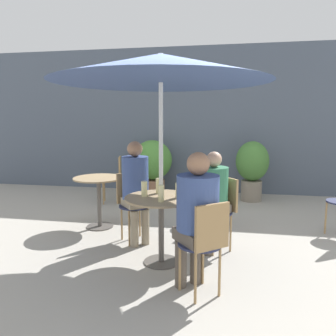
{
  "coord_description": "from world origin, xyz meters",
  "views": [
    {
      "loc": [
        0.46,
        -3.3,
        1.53
      ],
      "look_at": [
        -0.22,
        0.37,
        0.97
      ],
      "focal_mm": 35.0,
      "sensor_mm": 36.0,
      "label": 1
    }
  ],
  "objects_px": {
    "bistro_chair_5": "(210,189)",
    "umbrella": "(161,68)",
    "bistro_chair_1": "(222,206)",
    "beer_glass_2": "(159,186)",
    "potted_plant_0": "(152,164)",
    "beer_glass_0": "(161,193)",
    "bistro_chair_2": "(132,199)",
    "potted_plant_1": "(252,166)",
    "bistro_chair_0": "(206,239)",
    "beer_glass_1": "(179,191)",
    "cafe_table_far": "(99,190)",
    "cafe_table_near": "(161,211)",
    "beer_glass_3": "(144,189)",
    "seated_person_2": "(136,183)",
    "seated_person_1": "(212,192)",
    "seated_person_0": "(197,211)",
    "bistro_chair_3": "(115,175)"
  },
  "relations": [
    {
      "from": "bistro_chair_0",
      "to": "bistro_chair_3",
      "type": "bearing_deg",
      "value": -97.49
    },
    {
      "from": "bistro_chair_3",
      "to": "seated_person_1",
      "type": "relative_size",
      "value": 0.73
    },
    {
      "from": "bistro_chair_3",
      "to": "beer_glass_3",
      "type": "relative_size",
      "value": 5.3
    },
    {
      "from": "bistro_chair_0",
      "to": "umbrella",
      "type": "bearing_deg",
      "value": -90.0
    },
    {
      "from": "cafe_table_near",
      "to": "beer_glass_3",
      "type": "distance_m",
      "value": 0.3
    },
    {
      "from": "bistro_chair_1",
      "to": "umbrella",
      "type": "height_order",
      "value": "umbrella"
    },
    {
      "from": "beer_glass_1",
      "to": "beer_glass_3",
      "type": "bearing_deg",
      "value": 178.46
    },
    {
      "from": "potted_plant_0",
      "to": "beer_glass_2",
      "type": "bearing_deg",
      "value": -75.63
    },
    {
      "from": "bistro_chair_1",
      "to": "beer_glass_2",
      "type": "height_order",
      "value": "beer_glass_2"
    },
    {
      "from": "potted_plant_0",
      "to": "potted_plant_1",
      "type": "xyz_separation_m",
      "value": [
        1.95,
        -0.11,
        0.02
      ]
    },
    {
      "from": "bistro_chair_2",
      "to": "beer_glass_1",
      "type": "xyz_separation_m",
      "value": [
        0.69,
        -0.62,
        0.27
      ]
    },
    {
      "from": "bistro_chair_3",
      "to": "potted_plant_0",
      "type": "distance_m",
      "value": 0.91
    },
    {
      "from": "bistro_chair_1",
      "to": "beer_glass_3",
      "type": "xyz_separation_m",
      "value": [
        -0.8,
        -0.49,
        0.28
      ]
    },
    {
      "from": "cafe_table_far",
      "to": "bistro_chair_1",
      "type": "height_order",
      "value": "bistro_chair_1"
    },
    {
      "from": "seated_person_0",
      "to": "seated_person_1",
      "type": "bearing_deg",
      "value": -135.0
    },
    {
      "from": "bistro_chair_0",
      "to": "beer_glass_1",
      "type": "xyz_separation_m",
      "value": [
        -0.32,
        0.62,
        0.27
      ]
    },
    {
      "from": "umbrella",
      "to": "beer_glass_1",
      "type": "bearing_deg",
      "value": 1.23
    },
    {
      "from": "cafe_table_near",
      "to": "bistro_chair_0",
      "type": "bearing_deg",
      "value": -50.66
    },
    {
      "from": "cafe_table_near",
      "to": "seated_person_2",
      "type": "bearing_deg",
      "value": 129.34
    },
    {
      "from": "beer_glass_0",
      "to": "bistro_chair_2",
      "type": "bearing_deg",
      "value": 124.25
    },
    {
      "from": "potted_plant_1",
      "to": "bistro_chair_0",
      "type": "bearing_deg",
      "value": -99.85
    },
    {
      "from": "cafe_table_near",
      "to": "bistro_chair_5",
      "type": "distance_m",
      "value": 1.48
    },
    {
      "from": "seated_person_2",
      "to": "potted_plant_0",
      "type": "relative_size",
      "value": 1.14
    },
    {
      "from": "cafe_table_far",
      "to": "beer_glass_0",
      "type": "relative_size",
      "value": 4.32
    },
    {
      "from": "bistro_chair_2",
      "to": "bistro_chair_5",
      "type": "distance_m",
      "value": 1.24
    },
    {
      "from": "bistro_chair_5",
      "to": "umbrella",
      "type": "relative_size",
      "value": 0.39
    },
    {
      "from": "beer_glass_2",
      "to": "potted_plant_0",
      "type": "distance_m",
      "value": 3.02
    },
    {
      "from": "seated_person_2",
      "to": "beer_glass_1",
      "type": "distance_m",
      "value": 0.79
    },
    {
      "from": "bistro_chair_0",
      "to": "potted_plant_1",
      "type": "height_order",
      "value": "potted_plant_1"
    },
    {
      "from": "potted_plant_1",
      "to": "beer_glass_1",
      "type": "bearing_deg",
      "value": -107.68
    },
    {
      "from": "seated_person_1",
      "to": "beer_glass_2",
      "type": "height_order",
      "value": "seated_person_1"
    },
    {
      "from": "seated_person_1",
      "to": "cafe_table_near",
      "type": "bearing_deg",
      "value": -90.0
    },
    {
      "from": "bistro_chair_1",
      "to": "seated_person_2",
      "type": "bearing_deg",
      "value": -129.65
    },
    {
      "from": "bistro_chair_0",
      "to": "beer_glass_2",
      "type": "distance_m",
      "value": 1.02
    },
    {
      "from": "bistro_chair_2",
      "to": "bistro_chair_3",
      "type": "relative_size",
      "value": 1.0
    },
    {
      "from": "beer_glass_2",
      "to": "bistro_chair_5",
      "type": "bearing_deg",
      "value": 67.73
    },
    {
      "from": "bistro_chair_5",
      "to": "seated_person_1",
      "type": "relative_size",
      "value": 0.73
    },
    {
      "from": "bistro_chair_2",
      "to": "potted_plant_1",
      "type": "distance_m",
      "value": 2.88
    },
    {
      "from": "bistro_chair_2",
      "to": "potted_plant_0",
      "type": "distance_m",
      "value": 2.49
    },
    {
      "from": "seated_person_2",
      "to": "bistro_chair_2",
      "type": "bearing_deg",
      "value": 90.0
    },
    {
      "from": "bistro_chair_2",
      "to": "beer_glass_3",
      "type": "relative_size",
      "value": 5.3
    },
    {
      "from": "bistro_chair_0",
      "to": "potted_plant_1",
      "type": "relative_size",
      "value": 0.76
    },
    {
      "from": "cafe_table_near",
      "to": "bistro_chair_0",
      "type": "distance_m",
      "value": 0.8
    },
    {
      "from": "cafe_table_far",
      "to": "beer_glass_2",
      "type": "bearing_deg",
      "value": -38.38
    },
    {
      "from": "bistro_chair_0",
      "to": "beer_glass_2",
      "type": "xyz_separation_m",
      "value": [
        -0.57,
        0.79,
        0.28
      ]
    },
    {
      "from": "cafe_table_far",
      "to": "beer_glass_0",
      "type": "distance_m",
      "value": 1.66
    },
    {
      "from": "bistro_chair_0",
      "to": "beer_glass_3",
      "type": "distance_m",
      "value": 0.98
    },
    {
      "from": "bistro_chair_0",
      "to": "seated_person_0",
      "type": "distance_m",
      "value": 0.26
    },
    {
      "from": "potted_plant_0",
      "to": "beer_glass_1",
      "type": "bearing_deg",
      "value": -72.11
    },
    {
      "from": "bistro_chair_0",
      "to": "bistro_chair_2",
      "type": "xyz_separation_m",
      "value": [
        -1.02,
        1.24,
        0.0
      ]
    }
  ]
}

